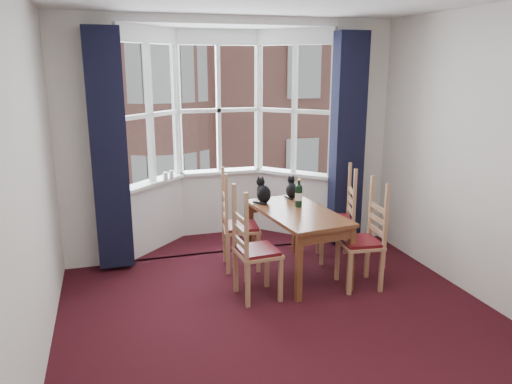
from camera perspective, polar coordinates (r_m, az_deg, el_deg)
name	(u,v)px	position (r m, az deg, el deg)	size (l,w,h in m)	color
floor	(299,342)	(4.40, 4.95, -16.70)	(4.50, 4.50, 0.00)	black
wall_left	(21,200)	(3.64, -25.25, -0.79)	(4.50, 4.50, 0.00)	silver
wall_back_pier_left	(87,145)	(5.81, -18.76, 5.07)	(0.70, 0.12, 2.80)	silver
wall_back_pier_right	(357,134)	(6.56, 11.51, 6.54)	(0.70, 0.12, 2.80)	silver
bay_window	(223,134)	(6.46, -3.78, 6.67)	(2.76, 0.94, 2.80)	white
curtain_left	(109,152)	(5.63, -16.44, 4.46)	(0.38, 0.22, 2.60)	black
curtain_right	(347,140)	(6.31, 10.40, 5.83)	(0.38, 0.22, 2.60)	black
dining_table	(297,219)	(5.44, 4.73, -3.14)	(0.85, 1.38, 0.73)	brown
chair_left_near	(249,253)	(4.91, -0.81, -7.04)	(0.43, 0.45, 0.92)	#AD7B54
chair_left_far	(233,228)	(5.65, -2.65, -4.14)	(0.45, 0.47, 0.92)	#AD7B54
chair_right_near	(368,243)	(5.32, 12.71, -5.67)	(0.44, 0.46, 0.92)	#AD7B54
chair_right_far	(343,221)	(5.96, 9.90, -3.32)	(0.51, 0.52, 0.92)	#AD7B54
cat_left	(263,193)	(5.70, 0.85, -0.08)	(0.20, 0.25, 0.31)	black
cat_right	(292,189)	(5.92, 4.11, 0.32)	(0.17, 0.22, 0.27)	black
wine_bottle	(299,195)	(5.54, 4.91, -0.30)	(0.08, 0.08, 0.32)	black
candle_tall	(166,176)	(6.27, -10.30, 1.79)	(0.06, 0.06, 0.10)	white
candle_short	(171,175)	(6.30, -9.64, 1.93)	(0.06, 0.06, 0.11)	white
street	(132,183)	(36.71, -13.96, 0.99)	(80.00, 80.00, 0.00)	#333335
tenement_building	(148,84)	(17.57, -12.23, 11.94)	(18.40, 7.80, 15.20)	#A06052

